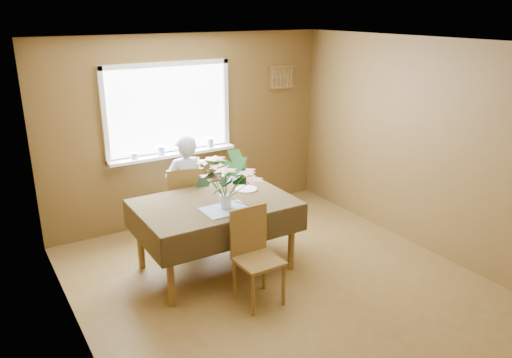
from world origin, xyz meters
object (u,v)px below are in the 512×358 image
chair_near (254,251)px  dining_table (215,210)px  flower_bouquet (225,178)px  chair_far (185,202)px  seated_woman (186,191)px

chair_near → dining_table: bearing=93.4°
chair_near → flower_bouquet: bearing=92.6°
chair_far → chair_near: bearing=109.0°
seated_woman → chair_far: bearing=-26.4°
chair_near → seated_woman: seated_woman is taller
chair_near → chair_far: bearing=91.7°
dining_table → flower_bouquet: size_ratio=2.84×
dining_table → chair_far: (-0.01, 0.78, -0.17)m
chair_far → flower_bouquet: flower_bouquet is taller
seated_woman → dining_table: bearing=93.1°
dining_table → chair_far: 0.80m
seated_woman → flower_bouquet: bearing=94.5°
chair_near → flower_bouquet: flower_bouquet is taller
dining_table → flower_bouquet: bearing=-83.8°
chair_near → seated_woman: size_ratio=0.69×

